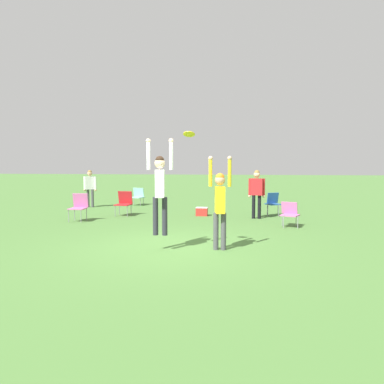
% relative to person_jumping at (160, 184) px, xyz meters
% --- Properties ---
extents(ground_plane, '(120.00, 120.00, 0.00)m').
position_rel_person_jumping_xyz_m(ground_plane, '(0.21, 0.36, -1.51)').
color(ground_plane, '#4C7A38').
extents(person_jumping, '(0.62, 0.50, 2.17)m').
position_rel_person_jumping_xyz_m(person_jumping, '(0.00, 0.00, 0.00)').
color(person_jumping, '#2D2D38').
rests_on(person_jumping, ground_plane).
extents(person_defending, '(0.54, 0.41, 2.13)m').
position_rel_person_jumping_xyz_m(person_defending, '(1.33, 0.25, -0.38)').
color(person_defending, '#4C4C51').
rests_on(person_defending, ground_plane).
extents(frisbee, '(0.26, 0.25, 0.11)m').
position_rel_person_jumping_xyz_m(frisbee, '(0.66, 0.04, 1.10)').
color(frisbee, yellow).
extents(camping_chair_0, '(0.59, 0.63, 0.92)m').
position_rel_person_jumping_xyz_m(camping_chair_0, '(-2.69, 5.41, -0.98)').
color(camping_chair_0, gray).
rests_on(camping_chair_0, ground_plane).
extents(camping_chair_1, '(0.65, 0.70, 0.76)m').
position_rel_person_jumping_xyz_m(camping_chair_1, '(3.25, 3.71, -1.06)').
color(camping_chair_1, gray).
rests_on(camping_chair_1, ground_plane).
extents(camping_chair_2, '(0.68, 0.73, 0.82)m').
position_rel_person_jumping_xyz_m(camping_chair_2, '(-3.22, 8.94, -1.04)').
color(camping_chair_2, gray).
rests_on(camping_chair_2, ground_plane).
extents(camping_chair_3, '(0.55, 0.59, 0.94)m').
position_rel_person_jumping_xyz_m(camping_chair_3, '(-3.76, 3.84, -0.96)').
color(camping_chair_3, gray).
rests_on(camping_chair_3, ground_plane).
extents(camping_chair_4, '(0.64, 0.70, 0.86)m').
position_rel_person_jumping_xyz_m(camping_chair_4, '(2.90, 6.22, -0.98)').
color(camping_chair_4, gray).
rests_on(camping_chair_4, ground_plane).
extents(person_spectator_near, '(0.63, 0.44, 1.68)m').
position_rel_person_jumping_xyz_m(person_spectator_near, '(-5.09, 7.81, -0.50)').
color(person_spectator_near, '#4C4C51').
rests_on(person_spectator_near, ground_plane).
extents(person_spectator_far, '(0.60, 0.32, 1.74)m').
position_rel_person_jumping_xyz_m(person_spectator_far, '(2.26, 5.32, -0.45)').
color(person_spectator_far, black).
rests_on(person_spectator_far, ground_plane).
extents(cooler_box, '(0.44, 0.32, 0.32)m').
position_rel_person_jumping_xyz_m(cooler_box, '(0.24, 5.77, -1.34)').
color(cooler_box, red).
rests_on(cooler_box, ground_plane).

